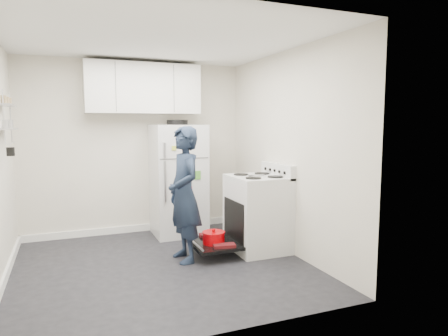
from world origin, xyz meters
name	(u,v)px	position (x,y,z in m)	size (l,w,h in m)	color
room	(157,160)	(-0.03, 0.03, 1.21)	(3.21, 3.21, 2.51)	black
electric_range	(257,214)	(1.26, 0.15, 0.47)	(0.66, 0.76, 1.10)	silver
open_oven_door	(213,241)	(0.67, 0.13, 0.18)	(0.55, 0.70, 0.22)	black
refrigerator	(178,179)	(0.54, 1.25, 0.80)	(0.72, 0.74, 1.66)	silver
upper_cabinets	(143,89)	(0.10, 1.43, 2.10)	(1.60, 0.33, 0.70)	silver
wall_shelf_rack	(7,117)	(-1.52, 0.49, 1.68)	(0.14, 0.60, 0.61)	#B2B2B7
person	(184,194)	(0.30, 0.11, 0.79)	(0.58, 0.38, 1.58)	#182337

